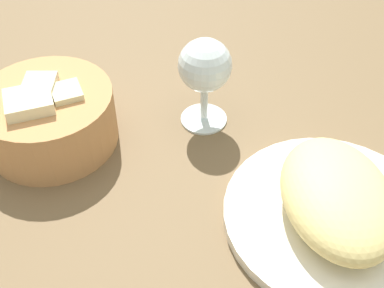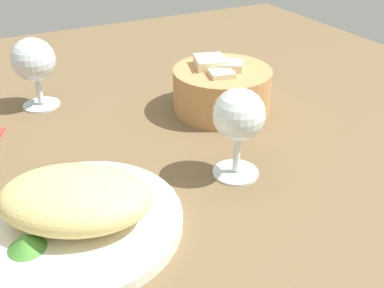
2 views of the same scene
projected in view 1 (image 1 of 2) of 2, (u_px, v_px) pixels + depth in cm
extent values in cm
cube|color=brown|center=(179.00, 190.00, 60.01)|extent=(140.00, 140.00, 2.00)
cylinder|color=white|center=(331.00, 216.00, 55.01)|extent=(24.05, 24.05, 1.40)
ellipsoid|color=#E4CD7C|center=(337.00, 196.00, 52.59)|extent=(21.01, 19.30, 5.56)
cylinder|color=tan|center=(49.00, 118.00, 62.41)|extent=(16.77, 16.77, 7.39)
cube|color=beige|center=(42.00, 95.00, 61.28)|extent=(5.73, 5.64, 4.28)
cube|color=beige|center=(32.00, 114.00, 58.98)|extent=(6.28, 6.64, 5.43)
cube|color=beige|center=(69.00, 102.00, 60.67)|extent=(4.58, 4.30, 3.86)
cylinder|color=silver|center=(204.00, 118.00, 67.57)|extent=(6.31, 6.31, 0.60)
cylinder|color=silver|center=(204.00, 102.00, 65.62)|extent=(1.00, 1.00, 5.00)
sphere|color=silver|center=(205.00, 65.00, 61.48)|extent=(6.88, 6.88, 6.88)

